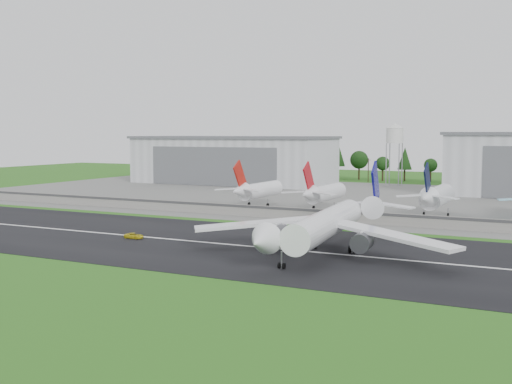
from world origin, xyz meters
The scene contains 14 objects.
ground centered at (0.00, 0.00, 0.00)m, with size 600.00×600.00×0.00m, color #255F16.
runway centered at (0.00, 10.00, 0.05)m, with size 320.00×60.00×0.10m, color black.
runway_centerline centered at (0.00, 10.00, 0.11)m, with size 220.00×1.00×0.02m, color white.
apron centered at (0.00, 120.00, 0.05)m, with size 320.00×150.00×0.10m, color slate.
blast_fence centered at (0.00, 54.99, 1.81)m, with size 240.00×0.61×3.50m.
hangar_west centered at (-80.00, 164.92, 11.63)m, with size 97.00×44.00×23.20m.
water_tower centered at (-5.00, 185.00, 24.55)m, with size 8.40×8.40×29.40m.
utility_poles centered at (0.00, 200.00, 0.00)m, with size 230.00×3.00×12.00m, color black, non-canonical shape.
treeline centered at (0.00, 215.00, 0.00)m, with size 320.00×16.00×22.00m, color black, non-canonical shape.
main_airliner centered at (26.52, 9.57, 4.89)m, with size 56.96×59.27×18.17m.
ground_vehicle centered at (-20.20, 6.97, 0.76)m, with size 2.21×4.78×1.33m, color gold.
parked_jet_red_a centered at (-23.00, 76.51, 5.90)m, with size 7.36×31.29×16.38m.
parked_jet_red_b centered at (0.38, 76.52, 5.92)m, with size 7.36×31.29×16.41m.
parked_jet_navy centered at (35.50, 76.58, 6.31)m, with size 7.36×31.29×16.83m.
Camera 1 is at (72.43, -113.12, 24.89)m, focal length 45.00 mm.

